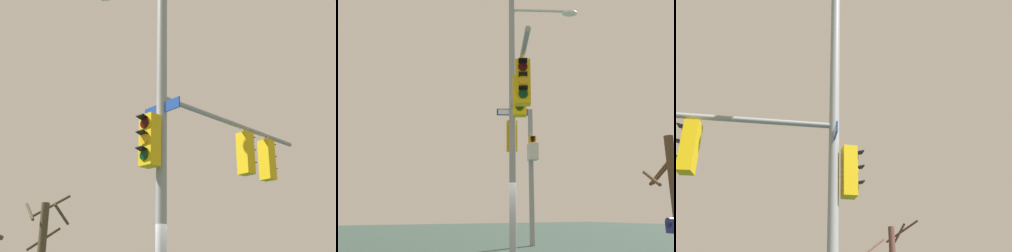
# 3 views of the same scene
# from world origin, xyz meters

# --- Properties ---
(main_signal_pole_assembly) EXTENTS (4.76, 5.31, 9.62)m
(main_signal_pole_assembly) POSITION_xyz_m (0.32, 0.78, 4.97)
(main_signal_pole_assembly) COLOR gray
(main_signal_pole_assembly) RESTS_ON ground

